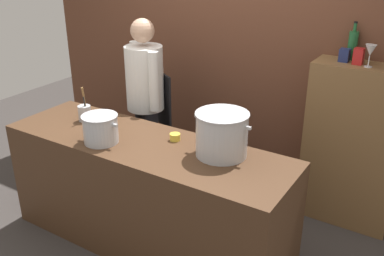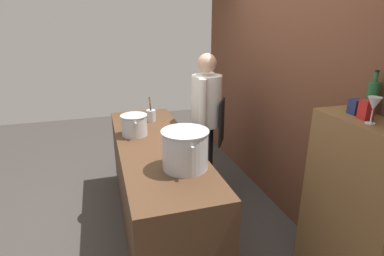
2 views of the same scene
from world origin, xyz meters
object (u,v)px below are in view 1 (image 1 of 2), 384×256
Objects in this scene: chef at (146,95)px; utensil_crock at (85,113)px; wine_glass_wide at (370,51)px; spice_tin_red at (359,56)px; stockpot_small at (101,129)px; spice_tin_navy at (344,55)px; stockpot_large at (222,134)px; wine_bottle_green at (353,45)px; butter_jar at (175,137)px.

chef is 0.64m from utensil_crock.
spice_tin_red is (-0.09, 0.04, -0.06)m from wine_glass_wide.
spice_tin_navy is at bearing 45.37° from stockpot_small.
utensil_crock is 2.13m from spice_tin_navy.
wine_glass_wide is 1.37× the size of spice_tin_red.
spice_tin_red reaches higher than stockpot_large.
spice_tin_navy reaches higher than stockpot_large.
chef is 5.52× the size of wine_bottle_green.
chef is 16.27× the size of spice_tin_navy.
stockpot_large reaches higher than butter_jar.
spice_tin_navy is (1.35, 1.36, 0.44)m from stockpot_small.
stockpot_small is at bearing -137.35° from spice_tin_red.
chef is at bearing -166.03° from wine_glass_wide.
utensil_crock is 0.85m from butter_jar.
utensil_crock reaches higher than butter_jar.
wine_glass_wide is at bearing 41.90° from butter_jar.
spice_tin_navy reaches higher than utensil_crock.
butter_jar is 1.54m from spice_tin_red.
spice_tin_navy is 0.82× the size of spice_tin_red.
wine_bottle_green reaches higher than stockpot_small.
stockpot_small is 1.96m from spice_tin_navy.
stockpot_large is at bearing -3.26° from butter_jar.
stockpot_large is 2.52× the size of wine_glass_wide.
utensil_crock is 1.73× the size of wine_glass_wide.
wine_bottle_green is 0.23m from wine_glass_wide.
stockpot_large is at bearing -114.85° from spice_tin_navy.
stockpot_small is 2.07m from wine_bottle_green.
wine_glass_wide is 0.11m from spice_tin_red.
butter_jar is 0.78× the size of spice_tin_navy.
wine_bottle_green is (1.77, 1.22, 0.54)m from utensil_crock.
butter_jar is at bearing 35.25° from stockpot_small.
wine_glass_wide is 0.22m from spice_tin_navy.
butter_jar is (0.69, -0.54, -0.04)m from chef.
wine_bottle_green is (0.53, 1.17, 0.46)m from stockpot_large.
spice_tin_red is at bearing -55.33° from wine_bottle_green.
butter_jar is (-0.40, 0.02, -0.13)m from stockpot_large.
chef reaches higher than butter_jar.
stockpot_large is 1.36m from wine_bottle_green.
wine_glass_wide is (0.17, -0.16, 0.00)m from wine_bottle_green.
chef is 5.63× the size of utensil_crock.
spice_tin_red is (0.61, 1.05, 0.40)m from stockpot_large.
chef is 13.31× the size of spice_tin_red.
stockpot_small is 1.91× the size of wine_glass_wide.
spice_tin_red reaches higher than stockpot_small.
wine_bottle_green is 2.41× the size of spice_tin_red.
wine_bottle_green is at bearing 124.67° from spice_tin_red.
wine_bottle_green is (1.38, 1.46, 0.51)m from stockpot_small.
butter_jar is at bearing -129.16° from wine_bottle_green.
chef reaches higher than utensil_crock.
butter_jar is 0.26× the size of wine_bottle_green.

